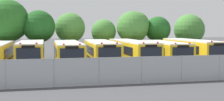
{
  "coord_description": "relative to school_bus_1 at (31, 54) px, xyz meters",
  "views": [
    {
      "loc": [
        -5.3,
        -30.08,
        4.0
      ],
      "look_at": [
        1.23,
        0.0,
        1.6
      ],
      "focal_mm": 47.68,
      "sensor_mm": 36.0,
      "label": 1
    }
  ],
  "objects": [
    {
      "name": "chainlink_fence",
      "position": [
        6.57,
        -9.92,
        -0.44
      ],
      "size": [
        27.67,
        0.07,
        1.94
      ],
      "color": "#9EA0A3",
      "rests_on": "ground_plane"
    },
    {
      "name": "school_bus_2",
      "position": [
        3.56,
        0.3,
        -0.04
      ],
      "size": [
        2.57,
        10.83,
        2.67
      ],
      "rotation": [
        0.0,
        0.0,
        3.14
      ],
      "color": "yellow",
      "rests_on": "ground_plane"
    },
    {
      "name": "tree_1",
      "position": [
        -3.12,
        7.46,
        3.27
      ],
      "size": [
        5.14,
        5.14,
        7.36
      ],
      "color": "#4C3823",
      "rests_on": "ground_plane"
    },
    {
      "name": "school_bus_4",
      "position": [
        10.23,
        -0.01,
        -0.0
      ],
      "size": [
        2.62,
        11.59,
        2.75
      ],
      "rotation": [
        0.0,
        0.0,
        3.16
      ],
      "color": "yellow",
      "rests_on": "ground_plane"
    },
    {
      "name": "tree_6",
      "position": [
        16.02,
        7.79,
        2.33
      ],
      "size": [
        3.43,
        3.43,
        5.46
      ],
      "color": "#4C3823",
      "rests_on": "ground_plane"
    },
    {
      "name": "school_bus_5",
      "position": [
        13.77,
        -0.12,
        -0.07
      ],
      "size": [
        2.69,
        9.69,
        2.61
      ],
      "rotation": [
        0.0,
        0.0,
        3.13
      ],
      "color": "yellow",
      "rests_on": "ground_plane"
    },
    {
      "name": "tree_7",
      "position": [
        20.59,
        7.61,
        2.22
      ],
      "size": [
        4.17,
        4.17,
        5.81
      ],
      "color": "#4C3823",
      "rests_on": "ground_plane"
    },
    {
      "name": "tree_3",
      "position": [
        4.52,
        8.72,
        2.47
      ],
      "size": [
        3.88,
        3.88,
        5.89
      ],
      "color": "#4C3823",
      "rests_on": "ground_plane"
    },
    {
      "name": "school_bus_3",
      "position": [
        6.93,
        0.11,
        -0.02
      ],
      "size": [
        2.73,
        10.42,
        2.72
      ],
      "rotation": [
        0.0,
        0.0,
        3.12
      ],
      "color": "yellow",
      "rests_on": "ground_plane"
    },
    {
      "name": "tree_2",
      "position": [
        0.7,
        7.02,
        2.59
      ],
      "size": [
        3.91,
        3.91,
        6.07
      ],
      "color": "#4C3823",
      "rests_on": "ground_plane"
    },
    {
      "name": "school_bus_6",
      "position": [
        16.99,
        -0.1,
        0.02
      ],
      "size": [
        2.52,
        10.81,
        2.78
      ],
      "rotation": [
        0.0,
        0.0,
        3.15
      ],
      "color": "yellow",
      "rests_on": "ground_plane"
    },
    {
      "name": "tree_4",
      "position": [
        8.79,
        8.52,
        2.03
      ],
      "size": [
        3.26,
        3.26,
        5.07
      ],
      "color": "#4C3823",
      "rests_on": "ground_plane"
    },
    {
      "name": "tree_5",
      "position": [
        12.72,
        7.71,
        2.7
      ],
      "size": [
        4.31,
        4.22,
        6.14
      ],
      "color": "#4C3823",
      "rests_on": "ground_plane"
    },
    {
      "name": "ground_plane",
      "position": [
        6.89,
        0.14,
        -1.45
      ],
      "size": [
        160.0,
        160.0,
        0.0
      ],
      "primitive_type": "plane",
      "color": "#424244"
    },
    {
      "name": "school_bus_1",
      "position": [
        0.0,
        0.0,
        0.0
      ],
      "size": [
        2.51,
        9.5,
        2.76
      ],
      "rotation": [
        0.0,
        0.0,
        3.15
      ],
      "color": "yellow",
      "rests_on": "ground_plane"
    }
  ]
}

